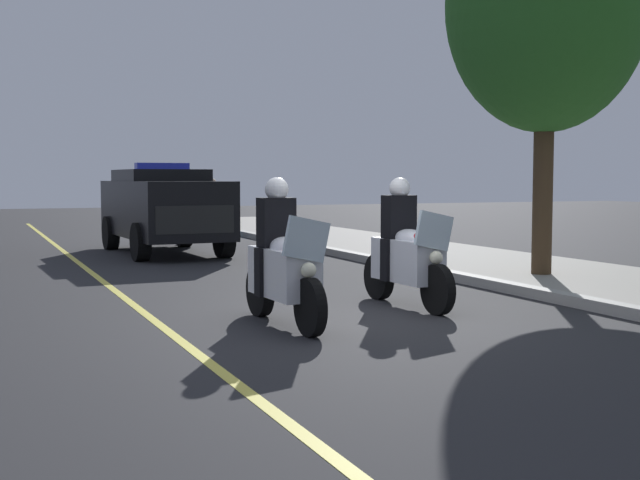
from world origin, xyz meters
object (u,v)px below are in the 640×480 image
(police_suv, at_px, (164,206))
(cyclist_background, at_px, (213,208))
(police_motorcycle_lead_right, at_px, (406,254))
(police_motorcycle_lead_left, at_px, (283,266))
(tree_mid_block, at_px, (547,4))

(police_suv, relative_size, cyclist_background, 2.83)
(police_suv, bearing_deg, police_motorcycle_lead_right, 7.96)
(cyclist_background, bearing_deg, police_motorcycle_lead_left, -12.53)
(police_motorcycle_lead_right, xyz_separation_m, cyclist_background, (-13.84, 1.23, 0.14))
(police_motorcycle_lead_left, relative_size, tree_mid_block, 0.32)
(police_motorcycle_lead_left, distance_m, police_suv, 9.75)
(cyclist_background, bearing_deg, tree_mid_block, 10.69)
(police_suv, xyz_separation_m, cyclist_background, (-4.81, 2.49, -0.22))
(police_suv, height_order, tree_mid_block, tree_mid_block)
(police_motorcycle_lead_right, distance_m, tree_mid_block, 5.49)
(police_motorcycle_lead_right, bearing_deg, cyclist_background, 174.94)
(police_motorcycle_lead_left, relative_size, cyclist_background, 1.22)
(police_motorcycle_lead_right, distance_m, cyclist_background, 13.89)
(police_motorcycle_lead_left, bearing_deg, cyclist_background, 167.47)
(police_motorcycle_lead_right, height_order, cyclist_background, police_motorcycle_lead_right)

